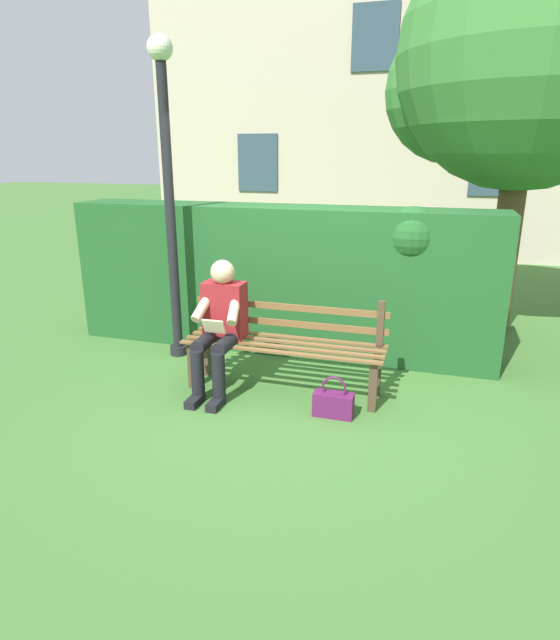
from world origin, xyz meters
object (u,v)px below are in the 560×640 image
object	(u,v)px
person_seated	(220,323)
lamp_post	(168,182)
tree	(516,63)
handbag	(333,403)
park_bench	(285,344)

from	to	relation	value
person_seated	lamp_post	world-z (taller)	lamp_post
tree	lamp_post	world-z (taller)	tree
handbag	lamp_post	bearing A→B (deg)	-25.69
person_seated	tree	xyz separation A→B (m)	(-2.49, -2.76, 2.43)
person_seated	lamp_post	bearing A→B (deg)	-40.47
park_bench	person_seated	world-z (taller)	person_seated
handbag	park_bench	bearing A→B (deg)	-36.28
person_seated	handbag	world-z (taller)	person_seated
person_seated	lamp_post	distance (m)	1.59
park_bench	handbag	size ratio (longest dim) A/B	5.13
person_seated	lamp_post	xyz separation A→B (m)	(0.80, -0.68, 1.20)
tree	person_seated	bearing A→B (deg)	47.93
park_bench	handbag	distance (m)	0.74
park_bench	lamp_post	distance (m)	2.02
handbag	lamp_post	xyz separation A→B (m)	(1.91, -0.92, 1.73)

